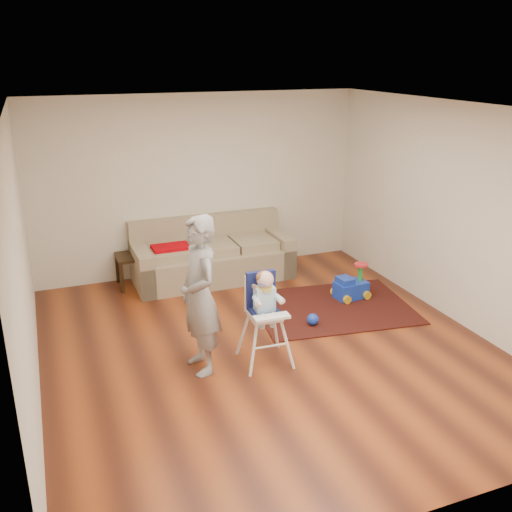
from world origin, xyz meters
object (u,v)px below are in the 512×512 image
object	(u,v)px
ride_on_toy	(351,281)
high_chair	(265,319)
sofa	(212,250)
toy_ball	(313,319)
side_table	(134,270)
adult	(200,296)

from	to	relation	value
ride_on_toy	high_chair	xyz separation A→B (m)	(-1.76, -1.16, 0.26)
sofa	toy_ball	bearing A→B (deg)	-70.93
sofa	toy_ball	xyz separation A→B (m)	(0.69, -1.98, -0.36)
toy_ball	side_table	bearing A→B (deg)	130.90
high_chair	adult	size ratio (longest dim) A/B	0.63
sofa	high_chair	distance (m)	2.57
side_table	adult	size ratio (longest dim) A/B	0.28
high_chair	adult	world-z (taller)	adult
ride_on_toy	toy_ball	world-z (taller)	ride_on_toy
adult	toy_ball	bearing A→B (deg)	101.67
side_table	high_chair	world-z (taller)	high_chair
side_table	adult	xyz separation A→B (m)	(0.27, -2.61, 0.62)
adult	high_chair	bearing A→B (deg)	76.04
side_table	ride_on_toy	xyz separation A→B (m)	(2.72, -1.56, 0.02)
sofa	adult	size ratio (longest dim) A/B	1.37
side_table	high_chair	distance (m)	2.89
high_chair	toy_ball	bearing A→B (deg)	36.62
side_table	toy_ball	world-z (taller)	side_table
side_table	adult	world-z (taller)	adult
ride_on_toy	adult	distance (m)	2.73
toy_ball	high_chair	distance (m)	1.15
adult	ride_on_toy	bearing A→B (deg)	107.97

